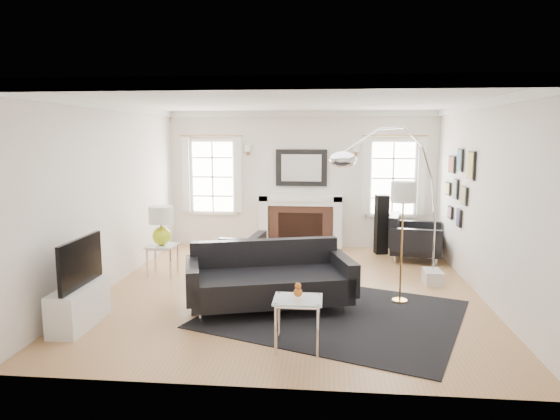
# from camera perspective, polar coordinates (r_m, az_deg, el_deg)

# --- Properties ---
(floor) EXTENTS (6.00, 6.00, 0.00)m
(floor) POSITION_cam_1_polar(r_m,az_deg,el_deg) (7.64, 1.20, -9.04)
(floor) COLOR #A37644
(floor) RESTS_ON ground
(back_wall) EXTENTS (5.50, 0.04, 2.80)m
(back_wall) POSITION_cam_1_polar(r_m,az_deg,el_deg) (10.32, 2.47, 3.47)
(back_wall) COLOR silver
(back_wall) RESTS_ON floor
(front_wall) EXTENTS (5.50, 0.04, 2.80)m
(front_wall) POSITION_cam_1_polar(r_m,az_deg,el_deg) (4.39, -1.66, -3.32)
(front_wall) COLOR silver
(front_wall) RESTS_ON floor
(left_wall) EXTENTS (0.04, 6.00, 2.80)m
(left_wall) POSITION_cam_1_polar(r_m,az_deg,el_deg) (8.02, -18.76, 1.60)
(left_wall) COLOR silver
(left_wall) RESTS_ON floor
(right_wall) EXTENTS (0.04, 6.00, 2.80)m
(right_wall) POSITION_cam_1_polar(r_m,az_deg,el_deg) (7.65, 22.25, 1.10)
(right_wall) COLOR silver
(right_wall) RESTS_ON floor
(ceiling) EXTENTS (5.50, 6.00, 0.02)m
(ceiling) POSITION_cam_1_polar(r_m,az_deg,el_deg) (7.30, 1.27, 12.42)
(ceiling) COLOR white
(ceiling) RESTS_ON back_wall
(crown_molding) EXTENTS (5.50, 6.00, 0.12)m
(crown_molding) POSITION_cam_1_polar(r_m,az_deg,el_deg) (7.30, 1.27, 11.95)
(crown_molding) COLOR white
(crown_molding) RESTS_ON back_wall
(fireplace) EXTENTS (1.70, 0.69, 1.11)m
(fireplace) POSITION_cam_1_polar(r_m,az_deg,el_deg) (10.22, 2.37, -1.43)
(fireplace) COLOR white
(fireplace) RESTS_ON floor
(mantel_mirror) EXTENTS (1.05, 0.07, 0.75)m
(mantel_mirror) POSITION_cam_1_polar(r_m,az_deg,el_deg) (10.25, 2.46, 4.84)
(mantel_mirror) COLOR black
(mantel_mirror) RESTS_ON back_wall
(window_left) EXTENTS (1.24, 0.15, 1.62)m
(window_left) POSITION_cam_1_polar(r_m,az_deg,el_deg) (10.52, -7.68, 3.82)
(window_left) COLOR white
(window_left) RESTS_ON back_wall
(window_right) EXTENTS (1.24, 0.15, 1.62)m
(window_right) POSITION_cam_1_polar(r_m,az_deg,el_deg) (10.33, 12.78, 3.60)
(window_right) COLOR white
(window_right) RESTS_ON back_wall
(gallery_wall) EXTENTS (0.04, 1.73, 1.29)m
(gallery_wall) POSITION_cam_1_polar(r_m,az_deg,el_deg) (8.87, 19.71, 3.03)
(gallery_wall) COLOR black
(gallery_wall) RESTS_ON right_wall
(tv_unit) EXTENTS (0.35, 1.00, 1.09)m
(tv_unit) POSITION_cam_1_polar(r_m,az_deg,el_deg) (6.61, -21.93, -9.49)
(tv_unit) COLOR white
(tv_unit) RESTS_ON floor
(area_rug) EXTENTS (3.77, 3.47, 0.01)m
(area_rug) POSITION_cam_1_polar(r_m,az_deg,el_deg) (6.66, 6.16, -11.69)
(area_rug) COLOR black
(area_rug) RESTS_ON floor
(sofa) EXTENTS (2.37, 1.55, 0.71)m
(sofa) POSITION_cam_1_polar(r_m,az_deg,el_deg) (6.76, -1.30, -7.93)
(sofa) COLOR black
(sofa) RESTS_ON floor
(armchair_left) EXTENTS (0.92, 1.00, 0.62)m
(armchair_left) POSITION_cam_1_polar(r_m,az_deg,el_deg) (8.05, -4.73, -5.59)
(armchair_left) COLOR black
(armchair_left) RESTS_ON floor
(armchair_right) EXTENTS (1.10, 1.19, 0.70)m
(armchair_right) POSITION_cam_1_polar(r_m,az_deg,el_deg) (9.64, 14.90, -3.25)
(armchair_right) COLOR black
(armchair_right) RESTS_ON floor
(coffee_table) EXTENTS (0.95, 0.95, 0.42)m
(coffee_table) POSITION_cam_1_polar(r_m,az_deg,el_deg) (6.91, -1.58, -7.55)
(coffee_table) COLOR silver
(coffee_table) RESTS_ON floor
(side_table_left) EXTENTS (0.47, 0.47, 0.52)m
(side_table_left) POSITION_cam_1_polar(r_m,az_deg,el_deg) (8.50, -13.31, -4.59)
(side_table_left) COLOR silver
(side_table_left) RESTS_ON floor
(nesting_table) EXTENTS (0.52, 0.44, 0.57)m
(nesting_table) POSITION_cam_1_polar(r_m,az_deg,el_deg) (5.46, 2.05, -11.28)
(nesting_table) COLOR silver
(nesting_table) RESTS_ON floor
(gourd_lamp) EXTENTS (0.40, 0.40, 0.64)m
(gourd_lamp) POSITION_cam_1_polar(r_m,az_deg,el_deg) (8.40, -13.42, -1.43)
(gourd_lamp) COLOR #C5DD1B
(gourd_lamp) RESTS_ON side_table_left
(orange_vase) EXTENTS (0.10, 0.10, 0.16)m
(orange_vase) POSITION_cam_1_polar(r_m,az_deg,el_deg) (5.39, 2.07, -9.20)
(orange_vase) COLOR #C36019
(orange_vase) RESTS_ON nesting_table
(arc_floor_lamp) EXTENTS (1.78, 1.65, 2.52)m
(arc_floor_lamp) POSITION_cam_1_polar(r_m,az_deg,el_deg) (7.27, 12.75, 0.88)
(arc_floor_lamp) COLOR white
(arc_floor_lamp) RESTS_ON floor
(stick_floor_lamp) EXTENTS (0.34, 0.34, 1.68)m
(stick_floor_lamp) POSITION_cam_1_polar(r_m,az_deg,el_deg) (6.96, 13.92, 1.31)
(stick_floor_lamp) COLOR #AB7F3B
(stick_floor_lamp) RESTS_ON floor
(speaker_tower) EXTENTS (0.27, 0.27, 1.16)m
(speaker_tower) POSITION_cam_1_polar(r_m,az_deg,el_deg) (9.97, 11.51, -1.63)
(speaker_tower) COLOR black
(speaker_tower) RESTS_ON floor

